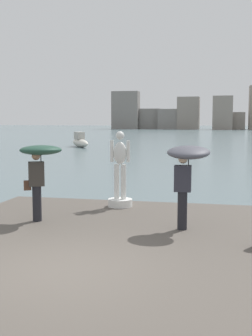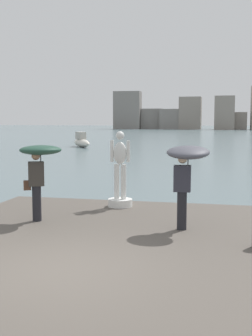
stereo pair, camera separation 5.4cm
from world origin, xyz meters
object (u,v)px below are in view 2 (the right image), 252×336
Objects in this scene: boat_near at (81,141)px; onlooker_left at (39,160)px; onlooker_right at (186,164)px; statue_white_figure at (120,180)px.

onlooker_left is at bearing -73.20° from boat_near.
onlooker_right is (3.62, -0.12, -0.00)m from onlooker_left.
statue_white_figure is 2.77m from onlooker_left.
statue_white_figure is at bearing 55.15° from onlooker_left.
statue_white_figure reaches higher than onlooker_right.
boat_near is at bearing 106.80° from onlooker_left.
onlooker_left is 3.62m from onlooker_right.
onlooker_right is at bearing -68.12° from boat_near.
boat_near is (-10.81, 35.80, -1.31)m from onlooker_left.
onlooker_right is (2.09, -2.31, 0.72)m from statue_white_figure.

